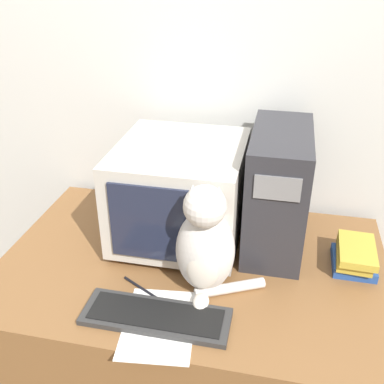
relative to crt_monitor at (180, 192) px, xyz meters
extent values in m
cube|color=silver|center=(0.08, 0.35, 0.33)|extent=(7.00, 0.05, 2.50)
cube|color=brown|center=(0.08, -0.15, -0.56)|extent=(1.37, 0.88, 0.73)
cube|color=#BCB7AD|center=(0.00, 0.00, -0.18)|extent=(0.32, 0.29, 0.02)
cube|color=#BCB7AD|center=(0.00, 0.00, 0.01)|extent=(0.45, 0.48, 0.35)
cube|color=#1E2338|center=(0.00, -0.24, 0.01)|extent=(0.36, 0.01, 0.27)
cube|color=#28282D|center=(0.35, 0.04, 0.03)|extent=(0.21, 0.44, 0.44)
cube|color=slate|center=(0.35, -0.18, 0.15)|extent=(0.14, 0.01, 0.08)
cube|color=#2D2D2D|center=(0.03, -0.45, -0.19)|extent=(0.45, 0.15, 0.02)
cube|color=black|center=(0.03, -0.45, -0.18)|extent=(0.40, 0.12, 0.00)
ellipsoid|color=silver|center=(0.15, -0.27, -0.05)|extent=(0.20, 0.18, 0.29)
ellipsoid|color=beige|center=(0.15, -0.33, -0.07)|extent=(0.11, 0.05, 0.16)
sphere|color=silver|center=(0.15, -0.30, 0.13)|extent=(0.14, 0.14, 0.13)
cone|color=silver|center=(0.11, -0.30, 0.18)|extent=(0.04, 0.04, 0.04)
cone|color=silver|center=(0.19, -0.30, 0.18)|extent=(0.04, 0.04, 0.04)
ellipsoid|color=beige|center=(0.15, -0.37, -0.18)|extent=(0.06, 0.08, 0.04)
cylinder|color=silver|center=(0.23, -0.28, -0.18)|extent=(0.22, 0.13, 0.03)
cube|color=#234793|center=(0.64, -0.06, -0.18)|extent=(0.15, 0.17, 0.03)
cube|color=gold|center=(0.63, -0.06, -0.15)|extent=(0.13, 0.19, 0.03)
cube|color=gold|center=(0.64, -0.06, -0.12)|extent=(0.13, 0.20, 0.03)
cylinder|color=black|center=(-0.06, -0.33, -0.19)|extent=(0.14, 0.08, 0.01)
cube|color=white|center=(0.04, -0.47, -0.19)|extent=(0.24, 0.32, 0.00)
camera|label=1|loc=(0.35, -1.41, 0.80)|focal=42.00mm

